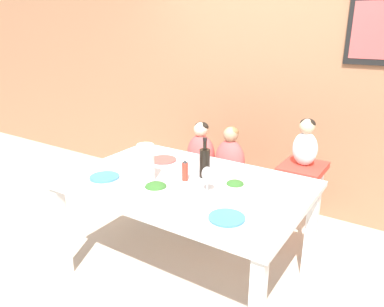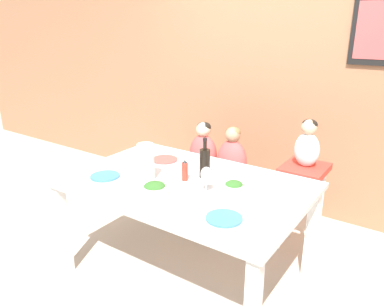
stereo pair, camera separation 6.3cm
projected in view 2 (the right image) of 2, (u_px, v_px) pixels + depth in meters
The scene contains 19 objects.
ground_plane at pixel (186, 273), 2.79m from camera, with size 14.00×14.00×0.00m, color #BCB2A3.
wall_back at pixel (277, 70), 3.51m from camera, with size 10.00×0.09×2.70m.
dining_table at pixel (185, 193), 2.58m from camera, with size 1.63×1.07×0.74m.
chair_far_left at pixel (203, 181), 3.50m from camera, with size 0.38×0.44×0.44m.
chair_far_center at pixel (231, 188), 3.34m from camera, with size 0.38×0.44×0.44m.
chair_right_highchair at pixel (303, 185), 2.94m from camera, with size 0.32×0.37×0.72m.
person_child_left at pixel (203, 151), 3.40m from camera, with size 0.27×0.19×0.49m.
person_child_center at pixel (232, 157), 3.24m from camera, with size 0.27×0.19×0.49m.
person_baby_right at pixel (308, 143), 2.83m from camera, with size 0.19×0.13×0.37m.
wine_bottle at pixel (205, 162), 2.59m from camera, with size 0.07×0.07×0.29m.
paper_towel_roll at pixel (146, 162), 2.53m from camera, with size 0.11×0.11×0.26m.
wine_glass_near at pixel (206, 175), 2.33m from camera, with size 0.07×0.07×0.18m.
salad_bowl_large at pixel (155, 189), 2.32m from camera, with size 0.16×0.16×0.09m.
salad_bowl_small at pixel (234, 188), 2.34m from camera, with size 0.13×0.13×0.09m.
dinner_plate_front_left at pixel (105, 176), 2.62m from camera, with size 0.21×0.21×0.01m.
dinner_plate_back_left at pixel (165, 160), 2.95m from camera, with size 0.21×0.21×0.01m.
dinner_plate_back_right at pixel (272, 185), 2.49m from camera, with size 0.21×0.21×0.01m.
dinner_plate_front_right at pixel (224, 218), 2.06m from camera, with size 0.21×0.21×0.01m.
condiment_bottle_hot_sauce at pixel (185, 171), 2.55m from camera, with size 0.04×0.04×0.15m.
Camera 2 is at (1.36, -1.91, 1.76)m, focal length 35.00 mm.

